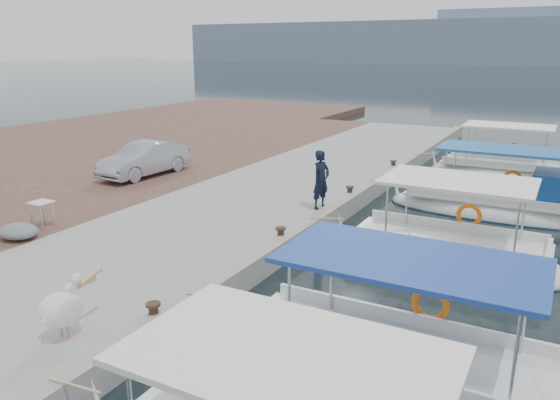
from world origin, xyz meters
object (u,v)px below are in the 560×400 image
Objects in this scene: fishing_caique_d at (500,209)px; fishing_caique_e at (500,173)px; fishing_caique_b at (393,374)px; fishing_caique_c at (446,258)px; fisherman at (321,180)px; parked_car at (144,159)px; pelican at (63,308)px.

fishing_caique_d is 6.03m from fishing_caique_e.
fishing_caique_b is 1.11× the size of fishing_caique_c.
fishing_caique_b is 3.65× the size of fisherman.
fishing_caique_b is 14.98m from parked_car.
fishing_caique_e is 1.51× the size of parked_car.
fishing_caique_b is 5.74m from fishing_caique_c.
fishing_caique_c reaches higher than parked_car.
fishing_caique_b is at bearing -86.57° from fishing_caique_c.
fishing_caique_c is (-0.34, 5.73, 0.00)m from fishing_caique_b.
fishing_caique_e is at bearing 75.73° from pelican.
fishing_caique_d is 1.82× the size of parked_car.
parked_car is at bearing -167.75° from fishing_caique_d.
fishing_caique_c is at bearing -7.46° from parked_car.
fishing_caique_e is (-0.71, 5.99, -0.07)m from fishing_caique_d.
fishing_caique_c is at bearing -89.81° from fishing_caique_e.
fishing_caique_b is at bearing -88.71° from fishing_caique_e.
fishing_caique_c and fishing_caique_e have the same top height.
fishing_caique_b reaches higher than pelican.
fisherman is at bearing -142.75° from fishing_caique_d.
parked_car is (-12.18, -8.79, 1.03)m from fishing_caique_e.
fisherman is (-4.56, 7.18, 1.30)m from fishing_caique_b.
fishing_caique_c is 0.84× the size of fishing_caique_d.
parked_car is at bearing 147.19° from fishing_caique_b.
fishing_caique_d is 3.89× the size of fisherman.
fishing_caique_e is 3.24× the size of fisherman.
fisherman reaches higher than fishing_caique_c.
fishing_caique_d is 1.20× the size of fishing_caique_e.
fishing_caique_d is 14.23m from pelican.
fishing_caique_d reaches higher than parked_car.
fisherman is (-4.18, -9.71, 1.30)m from fishing_caique_e.
pelican is at bearing -50.92° from parked_car.
fishing_caique_d is at bearing 66.95° from pelican.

